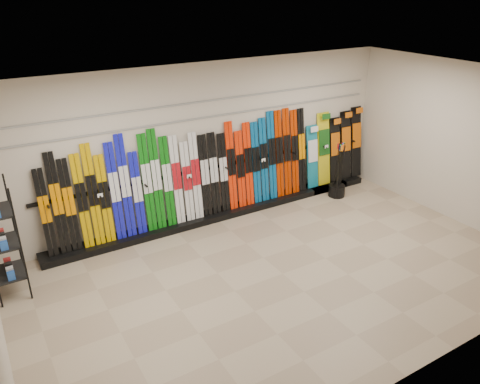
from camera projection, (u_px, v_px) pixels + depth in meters
floor at (283, 274)px, 7.49m from camera, size 8.00×8.00×0.00m
back_wall at (208, 143)px, 8.83m from camera, size 8.00×0.00×8.00m
right_wall at (459, 144)px, 8.76m from camera, size 0.00×5.00×5.00m
ceiling at (291, 86)px, 6.26m from camera, size 8.00×8.00×0.00m
ski_rack_base at (225, 212)px, 9.36m from camera, size 8.00×0.40×0.12m
skis at (193, 176)px, 8.74m from camera, size 5.37×0.27×1.83m
snowboards at (335, 148)px, 10.44m from camera, size 1.56×0.25×1.61m
accessory_rack at (3, 241)px, 6.69m from camera, size 0.40×0.60×1.78m
pole_bin at (337, 191)px, 10.18m from camera, size 0.35×0.35×0.25m
ski_poles at (340, 171)px, 9.94m from camera, size 0.30×0.25×1.18m
slatwall_rail_0 at (208, 117)px, 8.61m from camera, size 7.60×0.02×0.03m
slatwall_rail_1 at (207, 101)px, 8.49m from camera, size 7.60×0.02×0.03m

